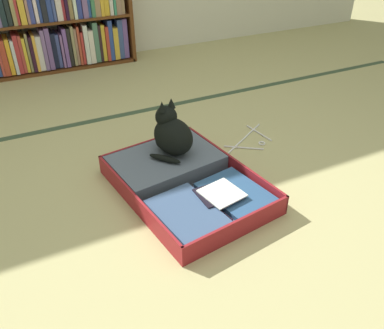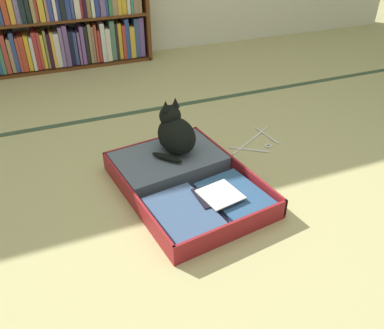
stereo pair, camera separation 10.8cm
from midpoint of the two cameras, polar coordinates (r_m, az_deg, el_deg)
ground_plane at (r=1.78m, az=0.37°, el=-8.14°), size 10.00×10.00×0.00m
tatami_border at (r=2.71m, az=-10.82°, el=7.07°), size 4.80×0.05×0.00m
bookshelf at (r=3.55m, az=-22.88°, el=17.94°), size 1.60×0.24×0.79m
open_suitcase at (r=1.94m, az=-3.03°, el=-2.33°), size 0.67×0.86×0.10m
black_cat at (r=2.01m, az=-4.54°, el=4.39°), size 0.26×0.27×0.28m
clothes_hanger at (r=2.37m, az=7.07°, el=3.53°), size 0.36×0.29×0.01m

